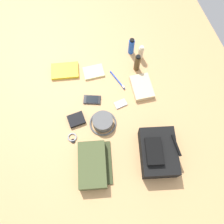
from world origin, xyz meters
TOP-DOWN VIEW (x-y plane):
  - ground_plane at (0.00, 0.00)m, footprint 2.64×2.02m
  - backpack at (0.35, 0.20)m, footprint 0.34×0.28m
  - toiletry_pouch at (0.31, -0.21)m, footprint 0.31×0.26m
  - bucket_hat at (0.05, -0.08)m, footprint 0.18×0.18m
  - deodorant_spray at (-0.47, 0.28)m, footprint 0.04×0.04m
  - lotion_bottle at (-0.41, 0.34)m, footprint 0.04×0.04m
  - cologne_bottle at (-0.32, 0.28)m, footprint 0.04×0.04m
  - paperback_novel at (-0.43, -0.25)m, footprint 0.17×0.22m
  - cell_phone at (-0.14, -0.11)m, footprint 0.10×0.14m
  - media_player at (-0.06, 0.08)m, footprint 0.07×0.09m
  - wristwatch at (0.10, -0.30)m, footprint 0.07×0.06m
  - toothbrush at (-0.25, 0.11)m, footprint 0.18×0.07m
  - wallet at (-0.02, -0.25)m, footprint 0.10×0.12m
  - notepad at (-0.37, -0.04)m, footprint 0.11×0.15m
  - folded_towel at (-0.14, 0.26)m, footprint 0.21×0.15m

SIDE VIEW (x-z plane):
  - ground_plane at x=0.00m, z-range -0.02..0.00m
  - media_player at x=-0.06m, z-range 0.00..0.01m
  - wristwatch at x=0.10m, z-range 0.00..0.01m
  - cell_phone at x=-0.14m, z-range 0.00..0.01m
  - toothbrush at x=-0.25m, z-range 0.00..0.02m
  - notepad at x=-0.37m, z-range 0.00..0.02m
  - paperback_novel at x=-0.43m, z-range 0.00..0.02m
  - wallet at x=-0.02m, z-range 0.00..0.02m
  - folded_towel at x=-0.14m, z-range 0.00..0.04m
  - bucket_hat at x=0.05m, z-range 0.00..0.06m
  - toiletry_pouch at x=0.31m, z-range 0.00..0.08m
  - backpack at x=0.35m, z-range -0.01..0.13m
  - lotion_bottle at x=-0.41m, z-range 0.00..0.12m
  - deodorant_spray at x=-0.47m, z-range 0.00..0.14m
  - cologne_bottle at x=-0.32m, z-range 0.00..0.15m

